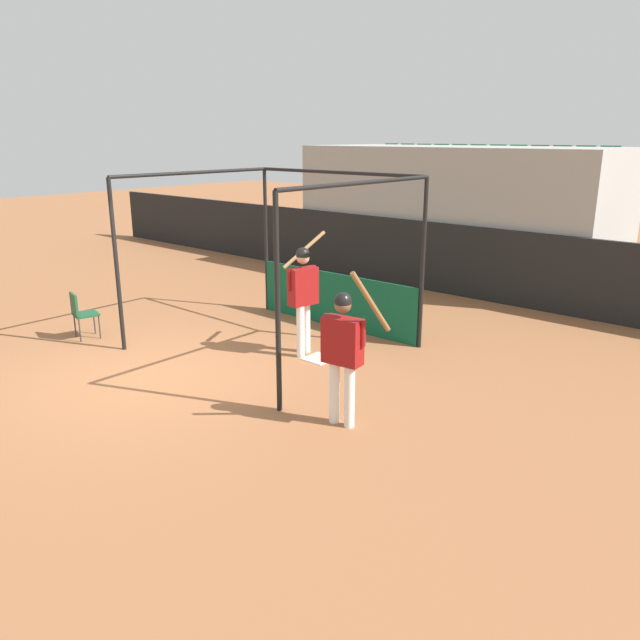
% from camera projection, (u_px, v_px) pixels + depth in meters
% --- Properties ---
extents(ground_plane, '(60.00, 60.00, 0.00)m').
position_uv_depth(ground_plane, '(148.00, 377.00, 9.39)').
color(ground_plane, '#935B38').
extents(outfield_wall, '(24.00, 0.12, 1.59)m').
position_uv_depth(outfield_wall, '(421.00, 255.00, 14.60)').
color(outfield_wall, black).
rests_on(outfield_wall, ground).
extents(bleacher_section, '(7.60, 3.20, 3.27)m').
position_uv_depth(bleacher_section, '(458.00, 213.00, 15.56)').
color(bleacher_section, '#9E9E99').
rests_on(bleacher_section, ground).
extents(batting_cage, '(3.79, 3.47, 2.89)m').
position_uv_depth(batting_cage, '(312.00, 269.00, 11.05)').
color(batting_cage, black).
rests_on(batting_cage, ground).
extents(home_plate, '(0.44, 0.44, 0.02)m').
position_uv_depth(home_plate, '(319.00, 359.00, 10.14)').
color(home_plate, white).
rests_on(home_plate, ground).
extents(player_batter, '(0.58, 1.00, 1.97)m').
position_uv_depth(player_batter, '(303.00, 290.00, 10.06)').
color(player_batter, white).
rests_on(player_batter, ground).
extents(player_waiting, '(0.80, 0.56, 2.04)m').
position_uv_depth(player_waiting, '(343.00, 346.00, 7.56)').
color(player_waiting, white).
rests_on(player_waiting, ground).
extents(folding_chair, '(0.49, 0.49, 0.84)m').
position_uv_depth(folding_chair, '(81.00, 311.00, 11.01)').
color(folding_chair, '#194C2D').
rests_on(folding_chair, ground).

